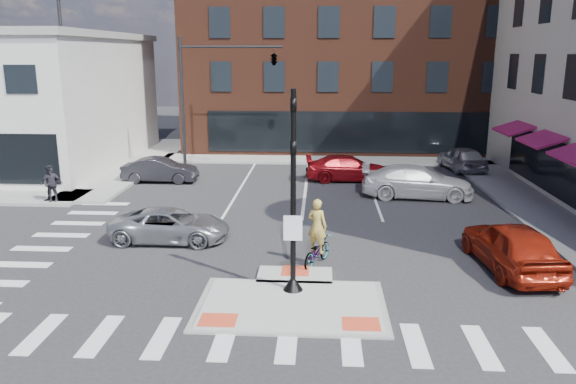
# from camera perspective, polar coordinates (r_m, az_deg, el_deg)

# --- Properties ---
(ground) EXTENTS (120.00, 120.00, 0.00)m
(ground) POSITION_cam_1_polar(r_m,az_deg,el_deg) (16.85, 0.44, -10.80)
(ground) COLOR #28282B
(ground) RESTS_ON ground
(refuge_island) EXTENTS (5.40, 4.65, 0.13)m
(refuge_island) POSITION_cam_1_polar(r_m,az_deg,el_deg) (16.59, 0.39, -11.02)
(refuge_island) COLOR gray
(refuge_island) RESTS_ON ground
(sidewalk_nw) EXTENTS (23.50, 20.50, 0.15)m
(sidewalk_nw) POSITION_cam_1_polar(r_m,az_deg,el_deg) (35.92, -25.94, 1.33)
(sidewalk_nw) COLOR gray
(sidewalk_nw) RESTS_ON ground
(sidewalk_e) EXTENTS (3.00, 24.00, 0.15)m
(sidewalk_e) POSITION_cam_1_polar(r_m,az_deg,el_deg) (28.08, 24.18, -1.70)
(sidewalk_e) COLOR gray
(sidewalk_e) RESTS_ON ground
(sidewalk_n) EXTENTS (26.00, 3.00, 0.15)m
(sidewalk_n) POSITION_cam_1_polar(r_m,az_deg,el_deg) (37.99, 6.68, 3.27)
(sidewalk_n) COLOR gray
(sidewalk_n) RESTS_ON ground
(building_n) EXTENTS (24.40, 18.40, 15.50)m
(building_n) POSITION_cam_1_polar(r_m,az_deg,el_deg) (47.33, 6.27, 14.78)
(building_n) COLOR #4C2417
(building_n) RESTS_ON ground
(building_far_left) EXTENTS (10.00, 12.00, 10.00)m
(building_far_left) POSITION_cam_1_polar(r_m,az_deg,el_deg) (67.48, -0.70, 12.21)
(building_far_left) COLOR slate
(building_far_left) RESTS_ON ground
(building_far_right) EXTENTS (12.00, 12.00, 12.00)m
(building_far_right) POSITION_cam_1_polar(r_m,az_deg,el_deg) (69.78, 10.40, 12.87)
(building_far_right) COLOR brown
(building_far_right) RESTS_ON ground
(signal_pole) EXTENTS (0.60, 0.60, 5.98)m
(signal_pole) POSITION_cam_1_polar(r_m,az_deg,el_deg) (16.38, 0.52, -2.72)
(signal_pole) COLOR black
(signal_pole) RESTS_ON refuge_island
(mast_arm_signal) EXTENTS (6.10, 2.24, 8.00)m
(mast_arm_signal) POSITION_cam_1_polar(r_m,az_deg,el_deg) (33.56, -4.00, 12.47)
(mast_arm_signal) COLOR black
(mast_arm_signal) RESTS_ON ground
(silver_suv) EXTENTS (4.54, 2.13, 1.26)m
(silver_suv) POSITION_cam_1_polar(r_m,az_deg,el_deg) (22.03, -11.86, -3.32)
(silver_suv) COLOR #A9ACB1
(silver_suv) RESTS_ON ground
(red_sedan) EXTENTS (2.49, 5.06, 1.66)m
(red_sedan) POSITION_cam_1_polar(r_m,az_deg,el_deg) (20.14, 21.78, -5.09)
(red_sedan) COLOR maroon
(red_sedan) RESTS_ON ground
(white_pickup) EXTENTS (5.66, 2.68, 1.59)m
(white_pickup) POSITION_cam_1_polar(r_m,az_deg,el_deg) (28.75, 12.99, 1.02)
(white_pickup) COLOR white
(white_pickup) RESTS_ON ground
(bg_car_dark) EXTENTS (4.16, 1.48, 1.37)m
(bg_car_dark) POSITION_cam_1_polar(r_m,az_deg,el_deg) (32.22, -12.87, 2.19)
(bg_car_dark) COLOR #232327
(bg_car_dark) RESTS_ON ground
(bg_car_silver) EXTENTS (2.49, 4.66, 1.51)m
(bg_car_silver) POSITION_cam_1_polar(r_m,az_deg,el_deg) (36.17, 17.25, 3.29)
(bg_car_silver) COLOR #B9BBC1
(bg_car_silver) RESTS_ON ground
(bg_car_red) EXTENTS (4.97, 2.24, 1.41)m
(bg_car_red) POSITION_cam_1_polar(r_m,az_deg,el_deg) (31.96, 6.18, 2.41)
(bg_car_red) COLOR maroon
(bg_car_red) RESTS_ON ground
(cyclist) EXTENTS (1.37, 1.97, 2.33)m
(cyclist) POSITION_cam_1_polar(r_m,az_deg,el_deg) (19.14, 2.95, -5.19)
(cyclist) COLOR #3F3F44
(cyclist) RESTS_ON ground
(pedestrian_a) EXTENTS (0.87, 0.69, 1.75)m
(pedestrian_a) POSITION_cam_1_polar(r_m,az_deg,el_deg) (28.96, -22.90, 0.82)
(pedestrian_a) COLOR black
(pedestrian_a) RESTS_ON sidewalk_nw
(pedestrian_b) EXTENTS (1.07, 0.73, 1.68)m
(pedestrian_b) POSITION_cam_1_polar(r_m,az_deg,el_deg) (28.97, -22.89, 0.75)
(pedestrian_b) COLOR #34303B
(pedestrian_b) RESTS_ON sidewalk_nw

